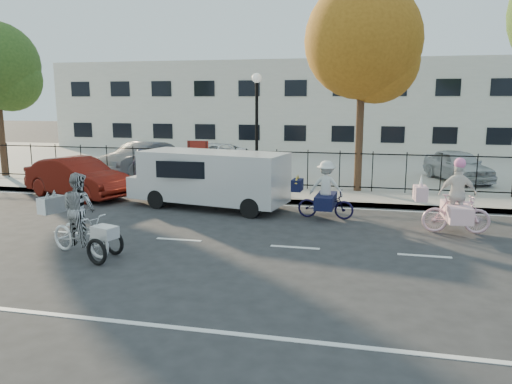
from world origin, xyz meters
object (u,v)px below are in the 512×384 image
(red_sedan, at_px, (78,178))
(lot_car_b, at_px, (209,158))
(lot_car_d, at_px, (458,165))
(unicorn_bike, at_px, (455,206))
(zebra_trike, at_px, (80,223))
(lot_car_c, at_px, (141,158))
(lamppost, at_px, (257,111))
(bull_bike, at_px, (325,195))
(white_van, at_px, (210,177))
(pedestrian, at_px, (140,169))

(red_sedan, distance_m, lot_car_b, 6.71)
(lot_car_b, relative_size, lot_car_d, 1.27)
(lot_car_d, bearing_deg, unicorn_bike, -118.79)
(zebra_trike, distance_m, lot_car_d, 15.75)
(lot_car_c, bearing_deg, lot_car_b, 32.64)
(lamppost, bearing_deg, unicorn_bike, -34.98)
(unicorn_bike, bearing_deg, lot_car_d, -12.92)
(bull_bike, height_order, lot_car_c, bull_bike)
(white_van, relative_size, red_sedan, 1.26)
(lot_car_b, bearing_deg, lot_car_c, -152.61)
(lot_car_d, bearing_deg, lot_car_b, 160.64)
(zebra_trike, relative_size, white_van, 0.41)
(lamppost, bearing_deg, white_van, -106.27)
(lot_car_c, bearing_deg, zebra_trike, -52.99)
(white_van, height_order, lot_car_d, white_van)
(bull_bike, distance_m, pedestrian, 7.71)
(pedestrian, height_order, lot_car_d, pedestrian)
(white_van, distance_m, lot_car_b, 7.03)
(lot_car_b, bearing_deg, unicorn_bike, -27.92)
(unicorn_bike, xyz_separation_m, pedestrian, (-10.79, 3.53, 0.17))
(lot_car_d, bearing_deg, red_sedan, -176.31)
(lamppost, height_order, unicorn_bike, lamppost)
(red_sedan, distance_m, pedestrian, 2.27)
(bull_bike, bearing_deg, white_van, 83.79)
(red_sedan, relative_size, lot_car_b, 0.90)
(white_van, height_order, pedestrian, white_van)
(unicorn_bike, height_order, white_van, unicorn_bike)
(pedestrian, bearing_deg, lot_car_b, -131.97)
(lamppost, xyz_separation_m, lot_car_d, (7.80, 3.71, -2.31))
(zebra_trike, height_order, white_van, zebra_trike)
(lamppost, xyz_separation_m, pedestrian, (-4.33, -0.99, -2.19))
(lamppost, distance_m, red_sedan, 7.01)
(lamppost, xyz_separation_m, lot_car_c, (-6.15, 2.87, -2.25))
(lamppost, distance_m, lot_car_c, 7.15)
(unicorn_bike, relative_size, pedestrian, 1.32)
(red_sedan, relative_size, pedestrian, 2.84)
(bull_bike, relative_size, white_van, 0.34)
(lot_car_b, distance_m, lot_car_d, 10.90)
(bull_bike, bearing_deg, zebra_trike, 135.92)
(white_van, xyz_separation_m, red_sedan, (-5.30, 0.69, -0.31))
(pedestrian, xyz_separation_m, lot_car_d, (12.13, 4.70, -0.11))
(pedestrian, bearing_deg, lot_car_c, -91.89)
(unicorn_bike, distance_m, lot_car_b, 12.59)
(unicorn_bike, distance_m, pedestrian, 11.35)
(lamppost, height_order, red_sedan, lamppost)
(bull_bike, xyz_separation_m, white_van, (-3.79, 0.60, 0.33))
(bull_bike, distance_m, lot_car_b, 9.44)
(lamppost, bearing_deg, bull_bike, -50.94)
(pedestrian, bearing_deg, white_van, 122.69)
(pedestrian, relative_size, lot_car_c, 0.36)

